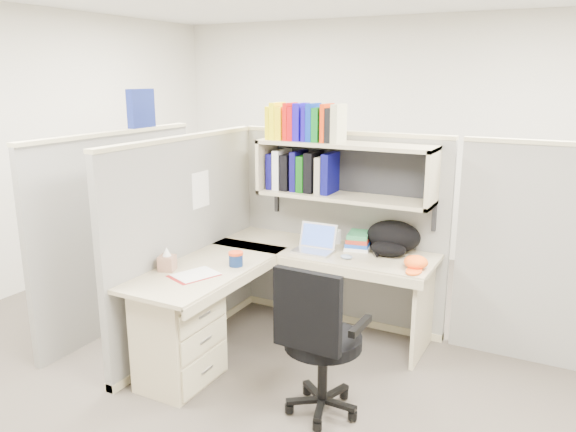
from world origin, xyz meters
The scene contains 14 objects.
ground centered at (0.00, 0.00, 0.00)m, with size 6.00×6.00×0.00m, color #342F28.
room_shell centered at (0.00, 0.00, 1.62)m, with size 6.00×6.00×6.00m.
cubicle centered at (-0.37, 0.45, 0.91)m, with size 3.79×1.84×1.95m.
desk centered at (-0.41, -0.29, 0.44)m, with size 1.74×1.75×0.73m.
laptop centered at (-0.04, 0.45, 0.84)m, with size 0.30×0.30×0.22m, color silver, non-canonical shape.
backpack centered at (0.50, 0.70, 0.85)m, with size 0.42×0.32×0.25m, color black, non-canonical shape.
orange_cap centered at (0.76, 0.45, 0.78)m, with size 0.17×0.20×0.09m, color #FF5D16, non-canonical shape.
snack_canister centered at (-0.40, -0.10, 0.78)m, with size 0.11×0.11×0.10m.
tissue_box centered at (-0.77, -0.40, 0.81)m, with size 0.11×0.11×0.17m, color #9F725A, non-canonical shape.
mouse centered at (0.25, 0.42, 0.75)m, with size 0.09×0.06×0.03m, color #7E92B2.
paper_cup centered at (0.02, 0.76, 0.79)m, with size 0.08×0.08×0.11m, color silver.
book_stack centered at (0.23, 0.72, 0.79)m, with size 0.19×0.25×0.12m, color slate, non-canonical shape.
loose_paper centered at (-0.54, -0.38, 0.73)m, with size 0.22×0.29×0.00m, color silver, non-canonical shape.
task_chair centered at (0.45, -0.48, 0.36)m, with size 0.52×0.49×1.00m.
Camera 1 is at (1.71, -3.30, 2.06)m, focal length 35.00 mm.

